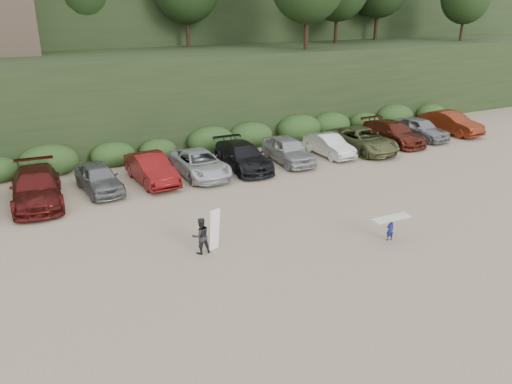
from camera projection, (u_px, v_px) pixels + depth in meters
ground at (325, 236)px, 21.04m from camera, size 120.00×120.00×0.00m
parked_cars at (231, 158)px, 29.14m from camera, size 40.22×6.02×1.64m
child_surfer at (391, 225)px, 20.46m from camera, size 1.72×0.55×1.02m
adult_surfer at (202, 235)px, 19.39m from camera, size 1.20×0.57×1.75m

